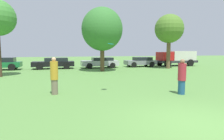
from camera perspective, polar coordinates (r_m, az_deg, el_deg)
name	(u,v)px	position (r m, az deg, el deg)	size (l,w,h in m)	color
ground_plane	(197,124)	(6.08, 23.96, -14.44)	(120.00, 120.00, 0.00)	#54843D
person_thrower	(54,76)	(9.30, -16.86, -1.69)	(0.35, 0.35, 1.75)	#726651
person_catcher	(182,77)	(9.52, 20.14, -1.94)	(0.37, 0.37, 1.66)	navy
frisbee	(111,44)	(9.08, -0.39, 7.83)	(0.30, 0.30, 0.07)	#19B2D8
tree_1	(102,29)	(19.01, -2.97, 12.03)	(3.99, 3.99, 6.22)	brown
tree_2	(169,29)	(22.78, 16.70, 11.61)	(3.21, 3.21, 6.09)	brown
parked_car_green	(1,63)	(23.19, -30.16, 1.72)	(4.01, 1.95, 1.32)	#196633
parked_car_black	(54,63)	(22.44, -16.91, 2.06)	(4.55, 1.92, 1.24)	black
parked_car_silver	(100,62)	(22.62, -3.52, 2.30)	(4.36, 1.94, 1.22)	#B2B2B7
parked_car_grey	(141,62)	(24.53, 8.59, 2.51)	(3.92, 1.92, 1.21)	slate
delivery_truck_red	(176,57)	(26.87, 18.61, 3.61)	(5.40, 2.32, 1.97)	#2D2D33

